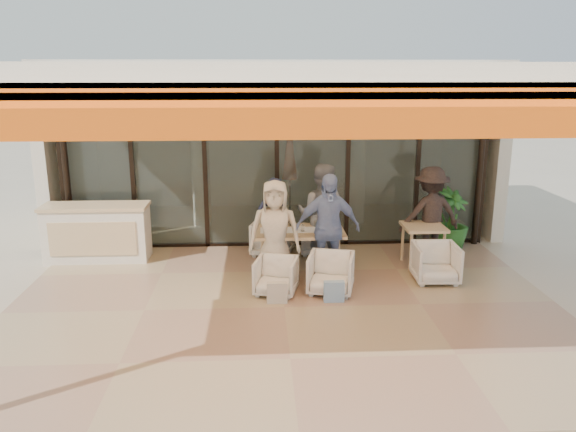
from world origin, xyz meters
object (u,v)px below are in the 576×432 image
object	(u,v)px
dining_table	(299,233)
standing_woman	(430,214)
diner_periwinkle	(327,229)
side_table	(423,231)
chair_far_left	(273,236)
diner_grey	(321,214)
side_chair	(436,261)
host_counter	(97,232)
diner_cream	(275,232)
chair_near_left	(276,275)
chair_far_right	(318,239)
diner_navy	(273,221)
chair_near_right	(331,272)
potted_palm	(450,220)

from	to	relation	value
dining_table	standing_woman	size ratio (longest dim) A/B	0.88
diner_periwinkle	side_table	distance (m)	1.87
chair_far_left	diner_grey	distance (m)	1.11
diner_grey	side_chair	distance (m)	2.10
dining_table	diner_periwinkle	size ratio (longest dim) A/B	0.84
host_counter	diner_cream	xyz separation A→B (m)	(3.14, -1.23, 0.31)
diner_cream	chair_near_left	bearing A→B (deg)	-84.74
chair_far_left	side_chair	xyz separation A→B (m)	(2.59, -1.53, -0.01)
host_counter	chair_far_right	world-z (taller)	host_counter
diner_periwinkle	side_chair	xyz separation A→B (m)	(1.75, -0.13, -0.54)
dining_table	diner_navy	xyz separation A→B (m)	(-0.41, 0.44, 0.09)
dining_table	chair_near_left	distance (m)	1.11
diner_navy	diner_cream	bearing A→B (deg)	68.24
chair_near_right	standing_woman	xyz separation A→B (m)	(1.96, 1.46, 0.51)
diner_navy	diner_cream	distance (m)	0.90
chair_near_left	potted_palm	world-z (taller)	potted_palm
chair_near_right	chair_near_left	bearing A→B (deg)	-166.17
diner_cream	diner_periwinkle	distance (m)	0.84
side_table	potted_palm	distance (m)	1.13
chair_near_left	chair_near_right	size ratio (longest dim) A/B	0.91
chair_far_left	potted_palm	xyz separation A→B (m)	(3.35, 0.05, 0.24)
dining_table	chair_near_right	world-z (taller)	dining_table
diner_periwinkle	potted_palm	bearing A→B (deg)	26.06
diner_periwinkle	diner_grey	bearing A→B (deg)	86.00
chair_near_left	standing_woman	distance (m)	3.20
diner_grey	diner_periwinkle	bearing A→B (deg)	107.97
diner_navy	diner_cream	world-z (taller)	diner_cream
diner_navy	side_chair	bearing A→B (deg)	136.51
diner_navy	standing_woman	size ratio (longest dim) A/B	0.91
chair_near_left	side_chair	bearing A→B (deg)	21.74
diner_navy	potted_palm	world-z (taller)	diner_navy
diner_grey	chair_far_right	bearing A→B (deg)	-72.03
chair_far_left	chair_far_right	xyz separation A→B (m)	(0.84, 0.00, -0.06)
host_counter	potted_palm	distance (m)	6.50
dining_table	diner_cream	world-z (taller)	diner_cream
dining_table	standing_woman	world-z (taller)	standing_woman
chair_far_right	side_table	size ratio (longest dim) A/B	0.81
chair_near_right	diner_cream	xyz separation A→B (m)	(-0.84, 0.50, 0.50)
chair_far_right	side_chair	distance (m)	2.33
chair_near_left	diner_periwinkle	size ratio (longest dim) A/B	0.35
potted_palm	chair_far_left	bearing A→B (deg)	-179.12
dining_table	chair_far_left	size ratio (longest dim) A/B	2.07
chair_far_left	potted_palm	bearing A→B (deg)	-163.48
diner_periwinkle	chair_far_right	bearing A→B (deg)	86.00
chair_far_right	standing_woman	size ratio (longest dim) A/B	0.35
side_chair	standing_woman	size ratio (longest dim) A/B	0.41
diner_periwinkle	diner_navy	bearing A→B (deg)	129.02
chair_near_left	diner_grey	bearing A→B (deg)	72.69
side_table	chair_near_right	bearing A→B (deg)	-147.41
host_counter	chair_far_left	xyz separation A→B (m)	(3.14, 0.17, -0.17)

